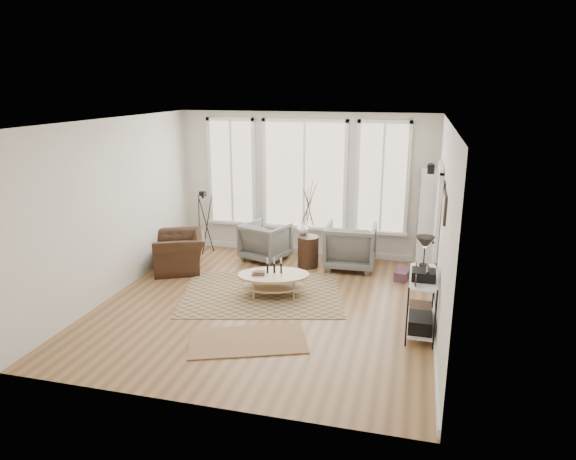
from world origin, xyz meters
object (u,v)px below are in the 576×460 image
(low_shelf, at_px, (422,297))
(armchair_right, at_px, (350,246))
(bookcase, at_px, (427,222))
(accent_chair, at_px, (180,252))
(coffee_table, at_px, (273,279))
(side_table, at_px, (308,226))
(armchair_left, at_px, (266,241))

(low_shelf, height_order, armchair_right, low_shelf)
(bookcase, distance_m, accent_chair, 4.67)
(coffee_table, bearing_deg, armchair_right, 57.57)
(bookcase, distance_m, side_table, 2.20)
(armchair_left, xyz_separation_m, armchair_right, (1.71, -0.06, 0.06))
(armchair_right, relative_size, accent_chair, 0.89)
(armchair_right, height_order, accent_chair, armchair_right)
(low_shelf, relative_size, coffee_table, 0.97)
(armchair_right, bearing_deg, accent_chair, 14.20)
(low_shelf, relative_size, side_table, 0.77)
(armchair_left, height_order, side_table, side_table)
(low_shelf, height_order, coffee_table, low_shelf)
(bookcase, relative_size, armchair_right, 2.15)
(bookcase, bearing_deg, low_shelf, -91.28)
(bookcase, height_order, accent_chair, bookcase)
(side_table, xyz_separation_m, accent_chair, (-2.34, -0.75, -0.47))
(armchair_left, distance_m, accent_chair, 1.71)
(armchair_left, relative_size, side_table, 0.49)
(low_shelf, bearing_deg, accent_chair, 161.52)
(armchair_left, bearing_deg, low_shelf, 160.17)
(armchair_right, bearing_deg, armchair_left, -3.62)
(armchair_left, bearing_deg, armchair_right, -163.05)
(armchair_left, bearing_deg, accent_chair, 52.63)
(side_table, distance_m, accent_chair, 2.50)
(low_shelf, height_order, accent_chair, low_shelf)
(low_shelf, xyz_separation_m, accent_chair, (-4.46, 1.49, -0.16))
(coffee_table, distance_m, armchair_right, 1.99)
(bookcase, bearing_deg, armchair_right, -174.20)
(armchair_right, distance_m, side_table, 0.89)
(bookcase, height_order, low_shelf, bookcase)
(accent_chair, bearing_deg, coffee_table, 43.16)
(bookcase, bearing_deg, armchair_left, -178.50)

